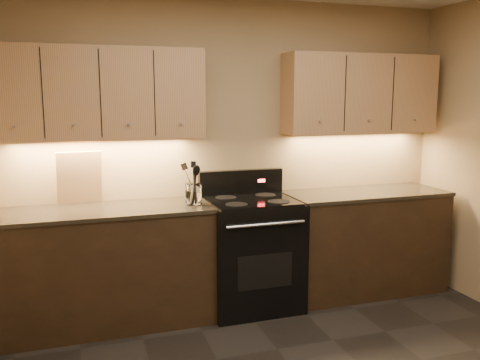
# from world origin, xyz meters

# --- Properties ---
(wall_back) EXTENTS (4.00, 0.04, 2.60)m
(wall_back) POSITION_xyz_m (0.00, 2.00, 1.30)
(wall_back) COLOR tan
(wall_back) RESTS_ON ground
(counter_left) EXTENTS (1.62, 0.62, 0.93)m
(counter_left) POSITION_xyz_m (-1.10, 1.70, 0.47)
(counter_left) COLOR black
(counter_left) RESTS_ON ground
(counter_right) EXTENTS (1.46, 0.62, 0.93)m
(counter_right) POSITION_xyz_m (1.18, 1.70, 0.47)
(counter_right) COLOR black
(counter_right) RESTS_ON ground
(stove) EXTENTS (0.76, 0.68, 1.14)m
(stove) POSITION_xyz_m (0.08, 1.68, 0.48)
(stove) COLOR black
(stove) RESTS_ON ground
(upper_cab_left) EXTENTS (1.60, 0.30, 0.70)m
(upper_cab_left) POSITION_xyz_m (-1.10, 1.85, 1.80)
(upper_cab_left) COLOR tan
(upper_cab_left) RESTS_ON wall_back
(upper_cab_right) EXTENTS (1.44, 0.30, 0.70)m
(upper_cab_right) POSITION_xyz_m (1.18, 1.85, 1.80)
(upper_cab_right) COLOR tan
(upper_cab_right) RESTS_ON wall_back
(outlet_plate) EXTENTS (0.08, 0.01, 0.12)m
(outlet_plate) POSITION_xyz_m (-1.30, 1.99, 1.12)
(outlet_plate) COLOR #B2B5BA
(outlet_plate) RESTS_ON wall_back
(utensil_crock) EXTENTS (0.15, 0.15, 0.17)m
(utensil_crock) POSITION_xyz_m (-0.42, 1.65, 1.01)
(utensil_crock) COLOR white
(utensil_crock) RESTS_ON counter_left
(cutting_board) EXTENTS (0.35, 0.15, 0.43)m
(cutting_board) POSITION_xyz_m (-1.28, 1.94, 1.14)
(cutting_board) COLOR tan
(cutting_board) RESTS_ON counter_left
(wooden_spoon) EXTENTS (0.13, 0.08, 0.29)m
(wooden_spoon) POSITION_xyz_m (-0.44, 1.64, 1.09)
(wooden_spoon) COLOR tan
(wooden_spoon) RESTS_ON utensil_crock
(black_spoon) EXTENTS (0.08, 0.15, 0.31)m
(black_spoon) POSITION_xyz_m (-0.42, 1.67, 1.10)
(black_spoon) COLOR black
(black_spoon) RESTS_ON utensil_crock
(black_turner) EXTENTS (0.10, 0.17, 0.35)m
(black_turner) POSITION_xyz_m (-0.41, 1.63, 1.12)
(black_turner) COLOR black
(black_turner) RESTS_ON utensil_crock
(steel_spatula) EXTENTS (0.21, 0.11, 0.36)m
(steel_spatula) POSITION_xyz_m (-0.39, 1.67, 1.12)
(steel_spatula) COLOR silver
(steel_spatula) RESTS_ON utensil_crock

